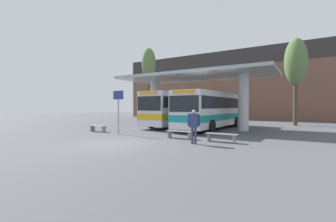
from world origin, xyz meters
TOP-DOWN VIEW (x-y plane):
  - ground_plane at (0.00, 0.00)m, footprint 100.00×100.00m
  - townhouse_backdrop at (0.00, 25.53)m, footprint 40.00×0.58m
  - station_canopy at (0.00, 9.95)m, footprint 13.63×6.09m
  - transit_bus_left_bay at (-1.98, 11.14)m, footprint 2.82×10.55m
  - transit_bus_center_bay at (1.69, 10.11)m, footprint 2.97×10.35m
  - waiting_bench_near_pillar at (2.09, 3.36)m, footprint 1.71×0.44m
  - waiting_bench_mid_platform at (4.67, 3.36)m, footprint 1.73×0.44m
  - waiting_bench_far_platform at (-4.98, 3.36)m, footprint 1.55×0.44m
  - info_sign_platform at (-2.63, 3.11)m, footprint 0.90×0.09m
  - pedestrian_waiting at (3.64, 2.06)m, footprint 0.64×0.40m
  - poplar_tree_behind_left at (7.70, 17.81)m, footprint 2.17×2.17m
  - poplar_tree_behind_right at (-10.00, 16.78)m, footprint 1.95×1.95m
  - parked_car_street at (-6.68, 21.88)m, footprint 4.69×2.07m

SIDE VIEW (x-z plane):
  - ground_plane at x=0.00m, z-range 0.00..0.00m
  - waiting_bench_far_platform at x=-4.98m, z-range 0.11..0.57m
  - waiting_bench_near_pillar at x=2.09m, z-range 0.11..0.57m
  - waiting_bench_mid_platform at x=4.67m, z-range 0.11..0.57m
  - parked_car_street at x=-6.68m, z-range -0.03..2.08m
  - pedestrian_waiting at x=3.64m, z-range 0.19..1.96m
  - transit_bus_center_bay at x=1.69m, z-range 0.18..3.27m
  - transit_bus_left_bay at x=-1.98m, z-range 0.19..3.35m
  - info_sign_platform at x=-2.63m, z-range 0.64..3.67m
  - station_canopy at x=0.00m, z-range 1.70..6.47m
  - townhouse_backdrop at x=0.00m, z-range 0.85..11.27m
  - poplar_tree_behind_left at x=7.70m, z-range 1.91..10.79m
  - poplar_tree_behind_right at x=-10.00m, z-range 2.67..12.70m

